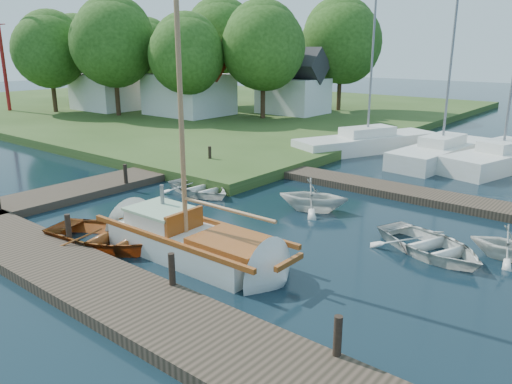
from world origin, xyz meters
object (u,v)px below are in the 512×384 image
Objects in this scene: tree_6 at (75,48)px; mooring_post_1 at (68,227)px; dinghy at (111,232)px; tender_d at (510,241)px; marina_boat_0 at (367,141)px; tree_1 at (114,43)px; mooring_post_4 at (125,174)px; tender_a at (199,186)px; tree_4 at (221,40)px; tree_7 at (342,41)px; mooring_post_5 at (210,154)px; sailboat at (195,245)px; house_a at (189,83)px; house_c at (293,87)px; house_b at (108,83)px; mooring_post_2 at (172,269)px; tree_3 at (263,46)px; tender_b at (313,193)px; tree_5 at (147,51)px; marina_boat_1 at (442,151)px; mooring_post_3 at (338,336)px; tender_c at (431,242)px; tree_2 at (187,54)px; tree_0 at (50,50)px; marina_boat_2 at (502,157)px.

mooring_post_1 is at bearing -32.53° from tree_6.
tender_d reaches higher than dinghy.
tree_1 is (-21.02, -1.66, 5.52)m from marina_boat_0.
tree_1 reaches higher than mooring_post_4.
tender_a is (2.77, 1.55, -0.37)m from mooring_post_4.
tree_4 is 1.03× the size of tree_7.
sailboat is (7.24, -8.03, -0.36)m from mooring_post_5.
tree_1 is (-4.00, -3.95, 3.13)m from house_a.
house_c is 0.57× the size of tree_1.
house_b reaches higher than house_c.
mooring_post_1 is at bearing 122.47° from tender_d.
tree_3 is (-15.50, 23.05, 5.11)m from mooring_post_2.
tender_b reaches higher than tender_d.
marina_boat_1 is at bearing -11.60° from tree_5.
tree_4 is (-19.00, 27.05, 5.67)m from mooring_post_1.
tender_d is (14.20, -2.56, -0.15)m from mooring_post_5.
tree_1 reaches higher than mooring_post_3.
tree_7 is (-5.00, 21.05, 5.50)m from mooring_post_5.
marina_boat_0 reaches higher than tree_7.
house_b is at bearing 92.27° from tender_c.
marina_boat_1 is at bearing -1.26° from tree_2.
mooring_post_2 is at bearing -25.54° from tree_0.
marina_boat_1 is at bearing 41.20° from tender_c.
marina_boat_0 is 1.33× the size of tree_3.
mooring_post_2 is at bearing 164.35° from tender_b.
marina_boat_1 is at bearing 90.58° from mooring_post_2.
tree_0 is at bearing -123.69° from tree_4.
tender_a is at bearing 29.28° from mooring_post_4.
house_b is 5.55m from tree_1.
tree_1 is 11.67m from tree_3.
tree_1 is at bearing 147.57° from sailboat.
tree_2 is at bearing 141.56° from mooring_post_3.
dinghy is 24.44m from tree_2.
mooring_post_5 is 0.10× the size of tree_5.
marina_boat_0 is at bearing -23.67° from tree_4.
tender_b is 0.30× the size of tree_0.
sailboat is at bearing -177.90° from marina_boat_2.
tree_4 reaches higher than mooring_post_4.
tree_0 reaches higher than mooring_post_1.
mooring_post_1 is 0.07× the size of marina_boat_1.
mooring_post_3 is (4.50, 0.00, 0.00)m from mooring_post_2.
tender_d is (1.20, 7.44, -0.15)m from mooring_post_3.
mooring_post_2 is 13.12m from mooring_post_5.
dinghy is 32.15m from tree_7.
house_a is at bearing 129.09° from mooring_post_4.
dinghy is at bearing 175.40° from marina_boat_2.
tree_4 reaches higher than tree_7.
tender_b is 0.22× the size of marina_boat_1.
tree_2 is (-23.33, 12.62, 4.89)m from tender_c.
tender_d is at bearing -114.19° from tender_b.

